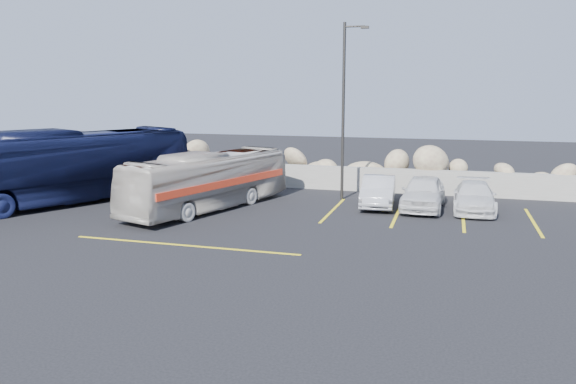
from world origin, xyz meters
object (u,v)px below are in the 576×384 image
(lamppost, at_px, (345,107))
(car_a, at_px, (423,192))
(vintage_bus, at_px, (209,181))
(car_c, at_px, (474,197))
(tour_coach, at_px, (63,167))
(car_b, at_px, (378,191))

(lamppost, xyz_separation_m, car_a, (3.70, -1.16, -3.58))
(vintage_bus, xyz_separation_m, car_c, (10.90, 2.77, -0.62))
(car_a, bearing_deg, tour_coach, -165.86)
(car_a, height_order, car_b, car_a)
(lamppost, height_order, car_b, lamppost)
(car_b, bearing_deg, lamppost, 146.14)
(car_a, distance_m, car_b, 1.94)
(vintage_bus, height_order, car_c, vintage_bus)
(car_b, relative_size, car_c, 0.96)
(vintage_bus, distance_m, car_b, 7.41)
(lamppost, xyz_separation_m, car_c, (5.78, -0.95, -3.70))
(lamppost, distance_m, car_b, 4.17)
(car_a, bearing_deg, vintage_bus, -161.34)
(tour_coach, bearing_deg, vintage_bus, 33.02)
(tour_coach, bearing_deg, lamppost, 47.63)
(lamppost, relative_size, car_b, 2.02)
(tour_coach, height_order, car_a, tour_coach)
(tour_coach, bearing_deg, car_b, 41.24)
(tour_coach, xyz_separation_m, car_b, (13.67, 3.36, -1.01))
(car_b, distance_m, car_c, 4.02)
(vintage_bus, bearing_deg, lamppost, 53.74)
(tour_coach, bearing_deg, car_a, 39.10)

